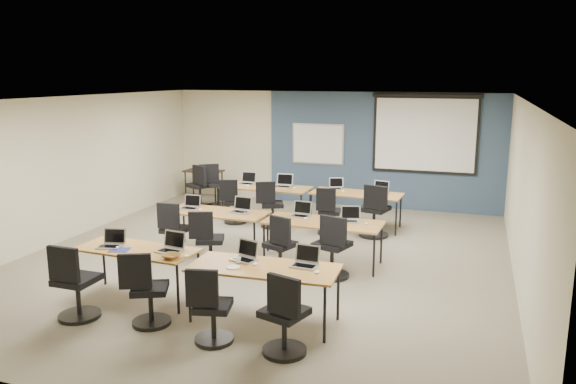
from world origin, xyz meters
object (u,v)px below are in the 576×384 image
(task_chair_2, at_px, (210,312))
(utility_table, at_px, (204,174))
(task_chair_4, at_px, (174,234))
(laptop_9, at_px, (284,184))
(task_chair_5, at_px, (208,244))
(task_chair_0, at_px, (75,288))
(laptop_4, at_px, (191,205))
(task_chair_8, at_px, (233,205))
(task_chair_10, at_px, (328,215))
(task_chair_3, at_px, (284,321))
(laptop_6, at_px, (301,213))
(training_table_mid_right, at_px, (323,224))
(laptop_1, at_px, (171,246))
(laptop_2, at_px, (245,255))
(training_table_mid_left, at_px, (217,214))
(laptop_3, at_px, (306,261))
(training_table_front_right, at_px, (264,270))
(laptop_8, at_px, (247,181))
(spare_chair_a, at_px, (216,189))
(training_table_front_left, at_px, (137,252))
(task_chair_7, at_px, (332,252))
(laptop_10, at_px, (335,186))
(laptop_0, at_px, (111,242))
(task_chair_9, at_px, (271,208))
(task_chair_1, at_px, (147,295))
(projector_screen, at_px, (425,129))
(laptop_5, at_px, (241,208))
(task_chair_11, at_px, (374,215))
(laptop_7, at_px, (349,218))
(spare_chair_b, at_px, (200,190))
(laptop_11, at_px, (381,190))

(task_chair_2, bearing_deg, utility_table, 104.55)
(task_chair_4, height_order, laptop_9, laptop_9)
(task_chair_4, height_order, task_chair_5, task_chair_4)
(task_chair_0, height_order, laptop_4, task_chair_0)
(task_chair_8, distance_m, task_chair_10, 2.13)
(task_chair_3, relative_size, laptop_6, 3.08)
(training_table_mid_right, xyz_separation_m, laptop_1, (-1.56, -2.18, 0.11))
(task_chair_8, bearing_deg, laptop_2, -82.85)
(training_table_mid_left, height_order, laptop_9, laptop_9)
(laptop_9, bearing_deg, laptop_3, -70.57)
(utility_table, bearing_deg, training_table_front_right, -55.85)
(task_chair_0, bearing_deg, training_table_mid_left, 81.82)
(laptop_8, bearing_deg, spare_chair_a, 154.32)
(training_table_mid_right, distance_m, task_chair_8, 3.15)
(training_table_front_left, relative_size, task_chair_7, 1.66)
(laptop_1, relative_size, spare_chair_a, 0.33)
(training_table_mid_right, distance_m, laptop_10, 2.71)
(laptop_4, distance_m, task_chair_10, 2.71)
(laptop_9, bearing_deg, laptop_0, -103.31)
(task_chair_9, bearing_deg, task_chair_5, -115.62)
(laptop_0, relative_size, task_chair_1, 0.33)
(projector_screen, bearing_deg, task_chair_2, -102.77)
(laptop_4, bearing_deg, task_chair_2, -59.77)
(laptop_5, relative_size, laptop_6, 1.06)
(laptop_5, xyz_separation_m, task_chair_10, (1.18, 1.56, -0.40))
(training_table_mid_left, distance_m, training_table_mid_right, 1.96)
(laptop_3, bearing_deg, laptop_6, 112.94)
(task_chair_0, relative_size, utility_table, 1.09)
(training_table_mid_right, bearing_deg, task_chair_5, -154.59)
(task_chair_10, xyz_separation_m, utility_table, (-3.75, 2.03, 0.27))
(training_table_front_left, height_order, task_chair_8, task_chair_8)
(laptop_2, height_order, task_chair_11, task_chair_11)
(laptop_7, bearing_deg, task_chair_7, -113.18)
(task_chair_0, distance_m, task_chair_10, 5.26)
(laptop_0, distance_m, spare_chair_b, 5.38)
(laptop_2, xyz_separation_m, laptop_3, (0.81, 0.02, 0.00))
(training_table_mid_left, height_order, laptop_7, laptop_7)
(laptop_0, bearing_deg, laptop_10, 55.03)
(training_table_front_left, height_order, laptop_7, laptop_7)
(laptop_9, bearing_deg, task_chair_2, -82.17)
(task_chair_1, height_order, laptop_9, laptop_9)
(task_chair_4, relative_size, laptop_6, 3.02)
(training_table_mid_left, relative_size, utility_table, 1.92)
(laptop_5, height_order, laptop_7, laptop_5)
(task_chair_10, bearing_deg, laptop_11, 33.77)
(laptop_3, height_order, laptop_9, laptop_9)
(task_chair_10, bearing_deg, projector_screen, 50.10)
(laptop_0, height_order, laptop_5, laptop_5)
(laptop_1, distance_m, laptop_3, 1.91)
(laptop_6, xyz_separation_m, task_chair_8, (-2.03, 1.69, -0.40))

